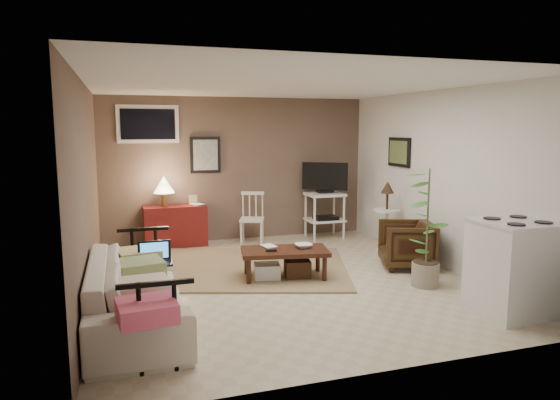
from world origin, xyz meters
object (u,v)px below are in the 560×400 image
object	(u,v)px
side_table	(387,208)
coffee_table	(284,262)
spindle_chair	(252,220)
potted_plant	(427,223)
tv_stand	(325,198)
stove	(514,267)
sofa	(135,281)
red_console	(174,222)
armchair	(407,242)

from	to	relation	value
side_table	coffee_table	bearing A→B (deg)	-155.58
spindle_chair	potted_plant	world-z (taller)	potted_plant
spindle_chair	tv_stand	world-z (taller)	tv_stand
potted_plant	stove	distance (m)	1.13
side_table	stove	world-z (taller)	side_table
sofa	stove	bearing A→B (deg)	-103.35
red_console	side_table	size ratio (longest dim) A/B	1.04
side_table	potted_plant	world-z (taller)	potted_plant
sofa	side_table	bearing A→B (deg)	-64.16
coffee_table	stove	xyz separation A→B (m)	(1.87, -1.81, 0.26)
sofa	coffee_table	bearing A→B (deg)	-62.69
armchair	potted_plant	xyz separation A→B (m)	(-0.22, -0.78, 0.42)
side_table	stove	size ratio (longest dim) A/B	1.12
armchair	stove	world-z (taller)	stove
sofa	stove	distance (m)	3.79
tv_stand	armchair	size ratio (longest dim) A/B	1.88
stove	tv_stand	bearing A→B (deg)	96.71
tv_stand	armchair	world-z (taller)	tv_stand
coffee_table	side_table	distance (m)	2.18
red_console	potted_plant	distance (m)	4.05
red_console	armchair	bearing A→B (deg)	-37.93
coffee_table	sofa	bearing A→B (deg)	-152.69
side_table	potted_plant	xyz separation A→B (m)	(-0.41, -1.66, 0.09)
stove	potted_plant	bearing A→B (deg)	107.74
spindle_chair	coffee_table	bearing A→B (deg)	-93.30
armchair	sofa	bearing A→B (deg)	-55.60
red_console	tv_stand	world-z (taller)	tv_stand
red_console	armchair	world-z (taller)	red_console
spindle_chair	stove	size ratio (longest dim) A/B	0.86
armchair	stove	xyz separation A→B (m)	(0.11, -1.82, 0.14)
coffee_table	side_table	bearing A→B (deg)	24.42
side_table	potted_plant	size ratio (longest dim) A/B	0.75
coffee_table	stove	size ratio (longest dim) A/B	1.19
red_console	potted_plant	bearing A→B (deg)	-48.70
coffee_table	potted_plant	world-z (taller)	potted_plant
sofa	armchair	world-z (taller)	sofa
coffee_table	side_table	world-z (taller)	side_table
tv_stand	spindle_chair	bearing A→B (deg)	-179.76
spindle_chair	side_table	xyz separation A→B (m)	(1.83, -1.17, 0.28)
red_console	potted_plant	xyz separation A→B (m)	(2.66, -3.03, 0.38)
coffee_table	spindle_chair	bearing A→B (deg)	86.70
red_console	spindle_chair	xyz separation A→B (m)	(1.24, -0.20, 0.00)
coffee_table	red_console	world-z (taller)	red_console
coffee_table	tv_stand	bearing A→B (deg)	55.53
spindle_chair	sofa	bearing A→B (deg)	-122.85
sofa	potted_plant	xyz separation A→B (m)	(3.36, 0.17, 0.34)
coffee_table	spindle_chair	xyz separation A→B (m)	(0.12, 2.06, 0.17)
armchair	potted_plant	distance (m)	0.92
red_console	coffee_table	bearing A→B (deg)	-63.59
coffee_table	side_table	xyz separation A→B (m)	(1.95, 0.88, 0.45)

